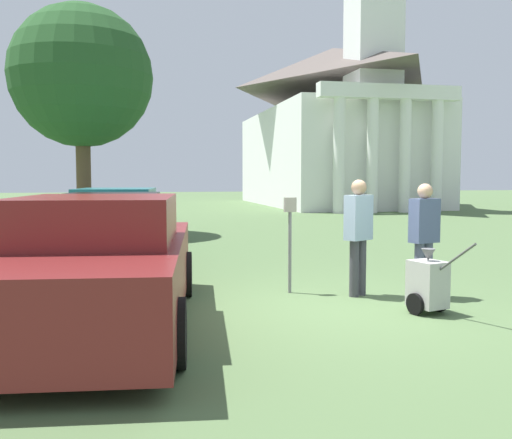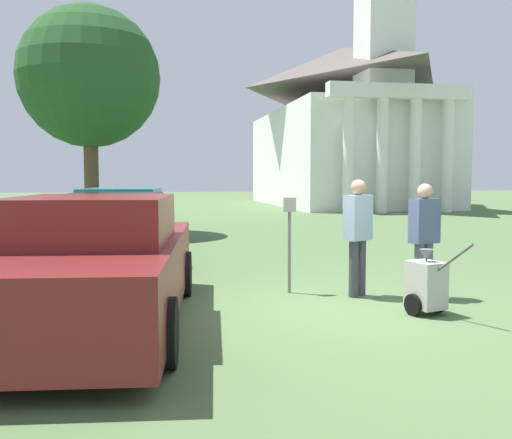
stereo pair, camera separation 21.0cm
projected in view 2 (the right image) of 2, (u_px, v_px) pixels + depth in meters
ground_plane at (338, 309)px, 7.65m from camera, size 120.00×120.00×0.00m
parked_car_maroon at (97, 266)px, 6.73m from camera, size 2.50×5.35×1.55m
parked_car_black at (115, 236)px, 10.47m from camera, size 2.38×4.84×1.48m
parked_car_teal at (123, 222)px, 13.64m from camera, size 2.50×5.20×1.50m
parking_meter at (290, 227)px, 8.62m from camera, size 0.18×0.09×1.46m
person_worker at (358, 230)px, 8.37m from camera, size 0.47×0.40×1.73m
person_supervisor at (424, 233)px, 8.25m from camera, size 0.46×0.33×1.67m
equipment_cart at (426, 284)px, 7.32m from camera, size 0.53×1.00×1.00m
church at (346, 118)px, 35.25m from camera, size 8.79×16.48×21.52m
shade_tree at (89, 78)px, 17.28m from camera, size 4.26×4.26×6.93m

